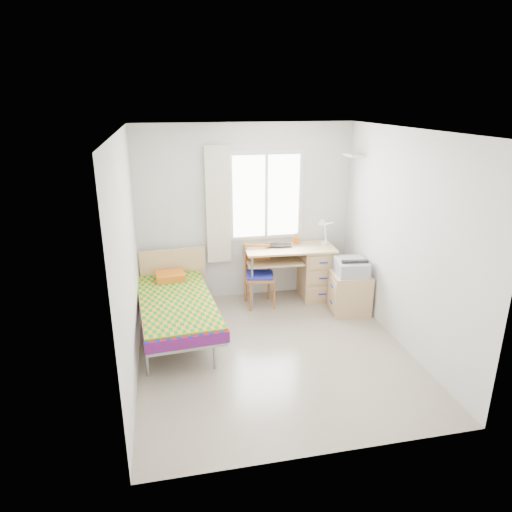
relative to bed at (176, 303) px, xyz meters
The scene contains 17 objects.
floor 1.40m from the bed, 33.28° to the right, with size 3.50×3.50×0.00m, color #BCAD93.
ceiling 2.56m from the bed, 33.28° to the right, with size 3.50×3.50×0.00m, color white.
wall_back 1.75m from the bed, 42.46° to the left, with size 3.20×3.20×0.00m, color silver.
wall_left 1.24m from the bed, 123.64° to the right, with size 3.50×3.50×0.00m, color silver.
wall_right 2.95m from the bed, 15.07° to the right, with size 3.50×3.50×0.00m, color silver.
window 2.07m from the bed, 35.17° to the left, with size 1.10×0.04×1.30m.
curtain 1.56m from the bed, 53.84° to the left, with size 0.35×0.05×1.70m, color beige.
floating_shelf 3.20m from the bed, 14.41° to the left, with size 0.20×0.32×0.03m, color white.
bed is the anchor object (origin of this frame).
desk 2.19m from the bed, 19.01° to the left, with size 1.36×0.69×0.83m.
chair 1.39m from the bed, 26.85° to the left, with size 0.46×0.46×0.92m.
cabinet 2.44m from the bed, ahead, with size 0.59×0.54×0.58m.
printer 2.46m from the bed, ahead, with size 0.47×0.53×0.21m.
laptop 1.76m from the bed, 25.11° to the left, with size 0.39×0.25×0.03m, color black.
pen_cup 2.10m from the bed, 24.91° to the left, with size 0.08×0.08×0.10m, color orange.
task_lamp 2.39m from the bed, 15.86° to the left, with size 0.24×0.33×0.44m.
book 1.68m from the bed, 25.81° to the left, with size 0.18×0.25×0.02m, color gray.
Camera 1 is at (-1.20, -4.72, 2.92)m, focal length 32.00 mm.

